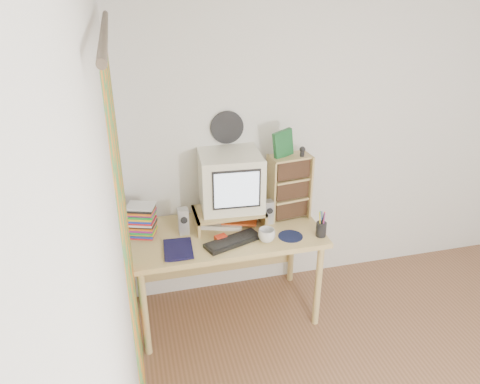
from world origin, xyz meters
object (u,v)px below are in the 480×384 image
mug (267,235)px  diary (164,249)px  cd_rack (289,187)px  crt_monitor (231,181)px  keyboard (233,241)px  dvd_stack (141,219)px  desk (224,243)px

mug → diary: bearing=177.1°
cd_rack → mug: 0.46m
cd_rack → mug: size_ratio=4.15×
crt_monitor → mug: 0.48m
crt_monitor → mug: size_ratio=3.64×
crt_monitor → cd_rack: crt_monitor is taller
cd_rack → diary: size_ratio=2.12×
keyboard → cd_rack: size_ratio=0.81×
keyboard → dvd_stack: size_ratio=1.49×
dvd_stack → diary: size_ratio=1.15×
dvd_stack → desk: bearing=16.1°
desk → diary: (-0.47, -0.23, 0.16)m
dvd_stack → mug: bearing=-0.3°
diary → desk: bearing=30.0°
crt_monitor → cd_rack: 0.45m
keyboard → cd_rack: cd_rack is taller
crt_monitor → desk: bearing=-128.5°
keyboard → mug: bearing=-27.9°
crt_monitor → dvd_stack: crt_monitor is taller
dvd_stack → cd_rack: (1.12, 0.02, 0.12)m
cd_rack → dvd_stack: bearing=173.7°
crt_monitor → keyboard: bearing=-97.4°
keyboard → diary: bearing=160.1°
crt_monitor → mug: (0.17, -0.35, -0.28)m
mug → diary: mug is taller
crt_monitor → keyboard: crt_monitor is taller
dvd_stack → crt_monitor: bearing=23.8°
diary → keyboard: bearing=3.6°
desk → dvd_stack: dvd_stack is taller
dvd_stack → cd_rack: 1.12m
keyboard → dvd_stack: 0.68m
crt_monitor → cd_rack: bearing=-1.3°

